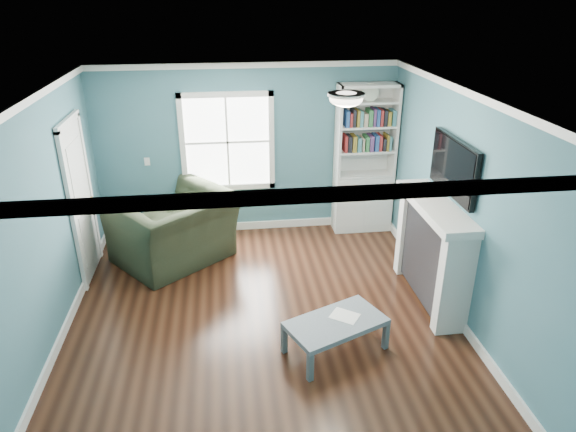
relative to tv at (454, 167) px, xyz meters
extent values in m
plane|color=black|center=(-2.20, -0.20, -1.72)|extent=(5.00, 5.00, 0.00)
plane|color=#396A77|center=(-2.20, 2.30, -0.43)|extent=(4.50, 0.00, 4.50)
plane|color=#396A77|center=(-2.20, -2.70, -0.43)|extent=(4.50, 0.00, 4.50)
plane|color=#396A77|center=(-4.45, -0.20, -0.43)|extent=(0.00, 5.00, 5.00)
plane|color=#396A77|center=(0.05, -0.20, -0.43)|extent=(0.00, 5.00, 5.00)
plane|color=white|center=(-2.20, -0.20, 0.88)|extent=(5.00, 5.00, 0.00)
cube|color=white|center=(-2.20, 2.28, -1.66)|extent=(4.50, 0.03, 0.12)
cube|color=white|center=(-4.44, -0.20, -1.66)|extent=(0.03, 5.00, 0.12)
cube|color=white|center=(0.03, -0.20, -1.66)|extent=(0.03, 5.00, 0.12)
cube|color=white|center=(-2.20, 2.28, 0.84)|extent=(4.50, 0.04, 0.08)
cube|color=white|center=(-2.20, -2.68, 0.84)|extent=(4.50, 0.04, 0.08)
cube|color=white|center=(-4.43, -0.20, 0.84)|extent=(0.04, 5.00, 0.08)
cube|color=white|center=(0.03, -0.20, 0.84)|extent=(0.04, 5.00, 0.08)
cube|color=white|center=(-2.50, 2.29, -0.27)|extent=(1.24, 0.01, 1.34)
cube|color=white|center=(-3.16, 2.28, -0.27)|extent=(0.08, 0.06, 1.50)
cube|color=white|center=(-1.84, 2.28, -0.27)|extent=(0.08, 0.06, 1.50)
cube|color=white|center=(-2.50, 2.28, -0.98)|extent=(1.40, 0.06, 0.08)
cube|color=white|center=(-2.50, 2.28, 0.44)|extent=(1.40, 0.06, 0.08)
cube|color=white|center=(-2.50, 2.28, -0.27)|extent=(1.24, 0.03, 0.03)
cube|color=white|center=(-2.50, 2.28, -0.27)|extent=(0.03, 0.03, 1.34)
cube|color=silver|center=(-0.43, 2.10, -1.27)|extent=(0.90, 0.35, 0.90)
cube|color=silver|center=(-0.86, 2.10, -0.12)|extent=(0.04, 0.35, 1.40)
cube|color=silver|center=(0.00, 2.10, -0.12)|extent=(0.04, 0.35, 1.40)
cube|color=silver|center=(-0.43, 2.26, -0.12)|extent=(0.90, 0.02, 1.40)
cube|color=silver|center=(-0.43, 2.10, 0.55)|extent=(0.90, 0.35, 0.04)
cube|color=silver|center=(-0.43, 2.10, -0.80)|extent=(0.84, 0.33, 0.03)
cube|color=silver|center=(-0.43, 2.10, -0.42)|extent=(0.84, 0.33, 0.03)
cube|color=silver|center=(-0.43, 2.10, -0.04)|extent=(0.84, 0.33, 0.03)
cube|color=silver|center=(-0.43, 2.10, 0.32)|extent=(0.84, 0.33, 0.03)
cube|color=maroon|center=(-0.43, 2.08, -0.30)|extent=(0.70, 0.25, 0.22)
cube|color=black|center=(-0.43, 2.08, 0.08)|extent=(0.70, 0.25, 0.22)
cylinder|color=beige|center=(-0.43, 2.05, 0.46)|extent=(0.26, 0.06, 0.26)
cube|color=black|center=(-0.11, 0.00, -1.12)|extent=(0.30, 1.20, 1.10)
cube|color=black|center=(-0.13, 0.00, -1.32)|extent=(0.22, 0.65, 0.70)
cube|color=silver|center=(-0.13, -0.67, -1.12)|extent=(0.36, 0.16, 1.20)
cube|color=silver|center=(-0.13, 0.67, -1.12)|extent=(0.36, 0.16, 1.20)
cube|color=silver|center=(-0.15, 0.00, -0.47)|extent=(0.44, 1.58, 0.10)
cube|color=black|center=(0.00, 0.00, 0.00)|extent=(0.06, 1.10, 0.65)
cube|color=silver|center=(-4.43, 1.20, -0.70)|extent=(0.04, 0.80, 2.05)
cube|color=white|center=(-4.42, 0.75, -0.70)|extent=(0.05, 0.08, 2.13)
cube|color=white|center=(-4.42, 1.65, -0.70)|extent=(0.05, 0.08, 2.13)
cube|color=white|center=(-4.42, 1.20, 0.36)|extent=(0.05, 0.98, 0.08)
sphere|color=#BF8C3F|center=(-4.37, 1.50, -0.77)|extent=(0.07, 0.07, 0.07)
ellipsoid|color=white|center=(-1.30, -0.10, 0.82)|extent=(0.34, 0.34, 0.15)
cylinder|color=white|center=(-1.30, -0.10, 0.86)|extent=(0.38, 0.38, 0.03)
cube|color=white|center=(-3.70, 2.28, -0.52)|extent=(0.08, 0.01, 0.12)
imported|color=black|center=(-3.30, 1.40, -1.07)|extent=(1.79, 1.71, 1.32)
cube|color=#4E595E|center=(-1.82, -1.27, -1.57)|extent=(0.07, 0.07, 0.32)
cube|color=#4E595E|center=(-0.93, -0.88, -1.57)|extent=(0.07, 0.07, 0.32)
cube|color=#4E595E|center=(-2.02, -0.81, -1.57)|extent=(0.07, 0.07, 0.32)
cube|color=#4E595E|center=(-1.14, -0.42, -1.57)|extent=(0.07, 0.07, 0.32)
cube|color=slate|center=(-1.48, -0.84, -1.38)|extent=(1.16, 0.92, 0.06)
cube|color=white|center=(-1.37, -0.77, -1.35)|extent=(0.36, 0.35, 0.00)
camera|label=1|loc=(-2.54, -5.20, 1.86)|focal=32.00mm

